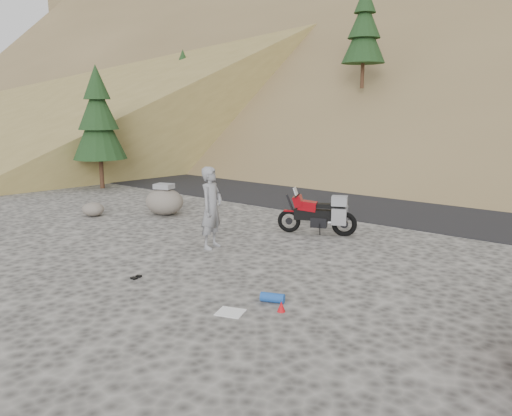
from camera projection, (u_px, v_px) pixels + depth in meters
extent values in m
plane|color=#3B3A37|center=(227.00, 264.00, 10.81)|extent=(140.00, 140.00, 0.00)
cube|color=black|center=(395.00, 203.00, 17.73)|extent=(120.00, 7.00, 0.05)
cube|color=olive|center=(123.00, 122.00, 44.02)|extent=(45.29, 46.00, 24.26)
cylinder|color=#351E13|center=(362.00, 73.00, 23.03)|extent=(0.17, 0.17, 1.40)
cone|color=black|center=(364.00, 38.00, 22.72)|extent=(2.00, 2.00, 2.25)
cone|color=black|center=(365.00, 18.00, 22.55)|extent=(1.50, 1.50, 1.76)
cylinder|color=#351E13|center=(184.00, 103.00, 33.34)|extent=(0.15, 0.15, 1.26)
cone|color=black|center=(183.00, 82.00, 33.06)|extent=(1.80, 1.80, 2.03)
cone|color=black|center=(183.00, 70.00, 32.91)|extent=(1.35, 1.35, 1.58)
cone|color=black|center=(183.00, 58.00, 32.76)|extent=(0.90, 0.90, 1.13)
cylinder|color=#351E13|center=(101.00, 170.00, 20.81)|extent=(0.18, 0.18, 1.54)
cone|color=black|center=(99.00, 129.00, 20.47)|extent=(2.20, 2.20, 2.47)
cone|color=black|center=(97.00, 105.00, 20.28)|extent=(1.65, 1.65, 1.93)
cone|color=black|center=(96.00, 82.00, 20.09)|extent=(1.10, 1.10, 1.39)
torus|color=black|center=(289.00, 221.00, 13.52)|extent=(0.62, 0.36, 0.63)
cylinder|color=black|center=(289.00, 221.00, 13.52)|extent=(0.20, 0.13, 0.19)
torus|color=black|center=(344.00, 224.00, 13.15)|extent=(0.67, 0.39, 0.67)
cylinder|color=black|center=(344.00, 224.00, 13.15)|extent=(0.22, 0.15, 0.21)
cylinder|color=black|center=(292.00, 208.00, 13.43)|extent=(0.35, 0.20, 0.77)
cylinder|color=black|center=(297.00, 195.00, 13.32)|extent=(0.28, 0.56, 0.04)
cube|color=black|center=(316.00, 215.00, 13.30)|extent=(1.14, 0.67, 0.29)
cube|color=black|center=(319.00, 222.00, 13.31)|extent=(0.51, 0.44, 0.27)
cube|color=maroon|center=(308.00, 206.00, 13.30)|extent=(0.57, 0.46, 0.30)
cube|color=maroon|center=(298.00, 201.00, 13.35)|extent=(0.39, 0.41, 0.34)
cube|color=silver|center=(296.00, 192.00, 13.31)|extent=(0.22, 0.31, 0.24)
cube|color=black|center=(325.00, 206.00, 13.19)|extent=(0.57, 0.40, 0.11)
cube|color=black|center=(339.00, 208.00, 13.10)|extent=(0.38, 0.29, 0.10)
cube|color=#B2B1B6|center=(339.00, 217.00, 12.90)|extent=(0.40, 0.26, 0.43)
cube|color=#B2B1B6|center=(341.00, 213.00, 13.37)|extent=(0.40, 0.26, 0.43)
cube|color=gray|center=(340.00, 201.00, 13.06)|extent=(0.50, 0.46, 0.25)
cube|color=maroon|center=(289.00, 211.00, 13.46)|extent=(0.31, 0.22, 0.04)
cylinder|color=black|center=(320.00, 230.00, 13.17)|extent=(0.10, 0.19, 0.35)
cylinder|color=#B2B1B6|center=(336.00, 222.00, 13.06)|extent=(0.43, 0.25, 0.12)
imported|color=gray|center=(212.00, 248.00, 12.11)|extent=(0.61, 0.80, 1.97)
ellipsoid|color=#5C584F|center=(164.00, 202.00, 15.73)|extent=(1.36, 1.19, 0.83)
cube|color=gray|center=(164.00, 186.00, 15.63)|extent=(0.77, 0.67, 0.18)
ellipsoid|color=#5C584F|center=(93.00, 209.00, 15.57)|extent=(0.72, 0.65, 0.43)
cube|color=white|center=(230.00, 312.00, 8.28)|extent=(0.54, 0.51, 0.01)
cylinder|color=#1B4DA7|center=(272.00, 298.00, 8.71)|extent=(0.45, 0.31, 0.17)
cone|color=red|center=(281.00, 307.00, 8.31)|extent=(0.16, 0.16, 0.18)
cube|color=black|center=(134.00, 278.00, 9.89)|extent=(0.13, 0.10, 0.04)
cube|color=black|center=(139.00, 276.00, 10.01)|extent=(0.13, 0.11, 0.04)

